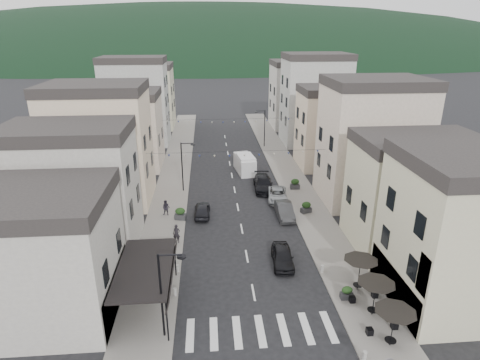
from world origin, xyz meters
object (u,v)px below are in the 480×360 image
(pedestrian_a, at_px, (177,234))
(parked_car_c, at_px, (277,195))
(parked_car_b, at_px, (285,210))
(parked_car_e, at_px, (202,210))
(parked_car_d, at_px, (263,184))
(pedestrian_b, at_px, (166,208))
(delivery_van, at_px, (245,163))
(parked_car_a, at_px, (282,256))

(pedestrian_a, bearing_deg, parked_car_c, 46.82)
(parked_car_b, xyz_separation_m, parked_car_e, (-8.41, 0.97, -0.06))
(parked_car_d, relative_size, pedestrian_b, 3.22)
(pedestrian_b, bearing_deg, pedestrian_a, -63.11)
(parked_car_b, relative_size, pedestrian_b, 2.69)
(parked_car_b, bearing_deg, parked_car_d, 98.78)
(parked_car_c, bearing_deg, parked_car_d, 116.19)
(parked_car_b, height_order, pedestrian_b, pedestrian_b)
(parked_car_d, xyz_separation_m, delivery_van, (-1.62, 6.43, 0.44))
(parked_car_b, xyz_separation_m, delivery_van, (-2.79, 13.96, 0.48))
(parked_car_a, bearing_deg, pedestrian_a, 159.10)
(parked_car_b, bearing_deg, parked_car_c, 89.98)
(parked_car_a, xyz_separation_m, parked_car_b, (1.80, 8.66, 0.02))
(parked_car_c, height_order, parked_car_e, parked_car_e)
(parked_car_a, distance_m, parked_car_d, 16.20)
(parked_car_e, bearing_deg, parked_car_a, 126.17)
(parked_car_d, bearing_deg, parked_car_c, -67.79)
(parked_car_c, distance_m, parked_car_e, 9.05)
(parked_car_c, relative_size, parked_car_e, 1.18)
(parked_car_b, bearing_deg, pedestrian_a, -156.65)
(parked_car_c, distance_m, pedestrian_a, 13.89)
(delivery_van, height_order, pedestrian_a, delivery_van)
(pedestrian_b, bearing_deg, parked_car_c, 27.42)
(parked_car_c, height_order, parked_car_d, parked_car_d)
(parked_car_b, distance_m, pedestrian_a, 11.61)
(parked_car_c, bearing_deg, pedestrian_b, -159.04)
(parked_car_a, relative_size, parked_car_d, 0.78)
(parked_car_d, height_order, parked_car_e, parked_car_d)
(delivery_van, height_order, pedestrian_b, delivery_van)
(parked_car_d, height_order, pedestrian_a, pedestrian_a)
(parked_car_b, height_order, parked_car_d, parked_car_d)
(delivery_van, bearing_deg, parked_car_c, -81.48)
(parked_car_b, distance_m, delivery_van, 14.25)
(pedestrian_b, bearing_deg, parked_car_b, 7.37)
(pedestrian_b, bearing_deg, delivery_van, 66.80)
(delivery_van, bearing_deg, pedestrian_b, -133.58)
(parked_car_e, height_order, pedestrian_b, pedestrian_b)
(pedestrian_a, bearing_deg, pedestrian_b, 111.02)
(parked_car_a, relative_size, parked_car_b, 0.94)
(pedestrian_a, bearing_deg, parked_car_b, 30.29)
(parked_car_a, height_order, parked_car_d, parked_car_d)
(parked_car_d, bearing_deg, delivery_van, 106.52)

